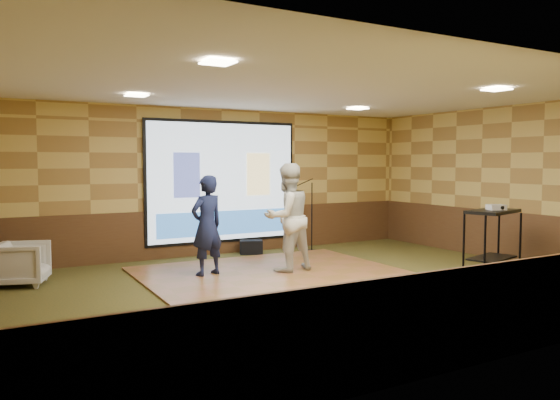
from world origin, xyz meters
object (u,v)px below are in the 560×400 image
dance_floor (271,273)px  duffel_bag (251,247)px  player_right (287,217)px  mic_stand (310,228)px  player_left (207,225)px  projector (496,207)px  banquet_chair (22,264)px  projector_screen (223,183)px  av_table (492,228)px

dance_floor → duffel_bag: (0.61, 1.97, 0.13)m
player_right → mic_stand: size_ratio=1.17×
player_left → projector: 4.89m
player_right → duffel_bag: 2.20m
projector → banquet_chair: projector is taller
banquet_chair → player_left: bearing=-87.7°
projector_screen → dance_floor: bearing=-93.1°
projector_screen → duffel_bag: bearing=-33.0°
player_left → banquet_chair: bearing=-32.3°
projector_screen → banquet_chair: bearing=-163.5°
projector_screen → dance_floor: size_ratio=0.77×
projector_screen → mic_stand: projector_screen is taller
projector_screen → player_left: (-1.16, -1.97, -0.61)m
dance_floor → mic_stand: (1.85, 1.67, 0.48)m
player_right → projector_screen: bearing=-92.3°
projector_screen → projector: (3.19, -4.19, -0.33)m
player_left → dance_floor: bearing=147.6°
dance_floor → av_table: (3.29, -1.86, 0.78)m
dance_floor → player_right: (0.30, -0.05, 0.94)m
dance_floor → player_right: bearing=-9.6°
projector_screen → projector: projector_screen is taller
dance_floor → player_right: size_ratio=2.32×
player_left → av_table: bearing=137.6°
player_left → player_right: (1.33, -0.36, 0.10)m
av_table → projector: bearing=-52.9°
banquet_chair → av_table: bearing=-94.1°
duffel_bag → banquet_chair: bearing=-169.1°
dance_floor → mic_stand: bearing=42.0°
mic_stand → duffel_bag: (-1.24, 0.30, -0.35)m
player_right → duffel_bag: bearing=-105.2°
projector_screen → player_right: bearing=-85.7°
projector → duffel_bag: bearing=148.2°
duffel_bag → mic_stand: bearing=-13.7°
projector → dance_floor: bearing=173.4°
banquet_chair → duffel_bag: size_ratio=1.62×
projector → player_left: bearing=176.3°
projector_screen → projector: size_ratio=12.20×
dance_floor → banquet_chair: banquet_chair is taller
projector_screen → mic_stand: bearing=-19.6°
av_table → projector: 0.35m
player_left → mic_stand: size_ratio=1.05×
mic_stand → banquet_chair: (-5.63, -0.54, -0.16)m
dance_floor → banquet_chair: (-3.77, 1.13, 0.32)m
dance_floor → player_right: 0.99m
player_left → duffel_bag: 2.44m
dance_floor → banquet_chair: 3.95m
dance_floor → player_left: 1.37m
player_right → dance_floor: bearing=-16.2°
av_table → duffel_bag: size_ratio=2.40×
player_left → mic_stand: 3.21m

